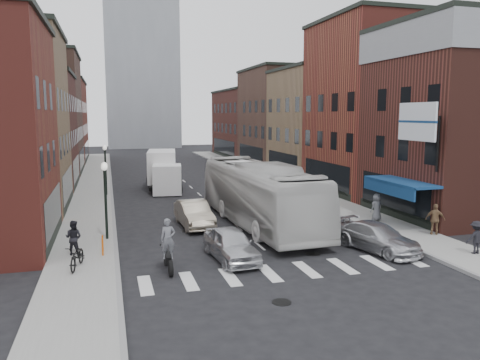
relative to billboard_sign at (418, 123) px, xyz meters
name	(u,v)px	position (x,y,z in m)	size (l,w,h in m)	color
ground	(266,251)	(-8.59, -0.50, -6.13)	(160.00, 160.00, 0.00)	black
sidewalk_left	(94,189)	(-17.09, 21.50, -6.06)	(3.00, 74.00, 0.15)	gray
sidewalk_right	(275,181)	(-0.09, 21.50, -6.06)	(3.00, 74.00, 0.15)	gray
curb_left	(111,189)	(-15.59, 21.50, -6.13)	(0.20, 74.00, 0.16)	gray
curb_right	(260,182)	(-1.59, 21.50, -6.13)	(0.20, 74.00, 0.16)	gray
crosswalk_stripes	(289,271)	(-8.59, -3.50, -6.13)	(12.00, 2.20, 0.01)	silver
bldg_left_mid_b	(14,131)	(-23.58, 23.50, -0.98)	(10.30, 10.20, 10.30)	#4C221B
bldg_left_far_a	(32,114)	(-23.58, 34.50, 0.52)	(10.30, 12.20, 13.30)	#503228
bldg_left_far_b	(47,121)	(-23.58, 48.50, -0.48)	(10.30, 16.20, 11.30)	maroon
bldg_right_corner	(464,121)	(6.41, 4.00, 0.02)	(10.30, 9.20, 12.30)	#4C221B
bldg_right_mid_a	(382,107)	(6.41, 13.50, 1.02)	(10.30, 10.20, 14.30)	maroon
bldg_right_mid_b	(327,123)	(6.41, 23.50, -0.48)	(10.30, 10.20, 11.30)	#8E724E
bldg_right_far_a	(288,118)	(6.41, 34.50, 0.02)	(10.30, 12.20, 12.30)	#503228
bldg_right_far_b	(255,124)	(6.41, 48.50, -0.98)	(10.30, 16.20, 10.30)	#4C221B
awning_blue	(398,183)	(0.34, 2.00, -3.50)	(1.80, 5.00, 0.78)	navy
billboard_sign	(418,123)	(0.00, 0.00, 0.00)	(1.52, 3.00, 3.70)	black
distant_tower	(140,21)	(-8.59, 77.50, 18.87)	(14.00, 14.00, 50.00)	#9399A0
streetlamp_near	(105,186)	(-15.99, 3.50, -3.22)	(0.32, 1.22, 4.11)	black
streetlamp_far	(105,161)	(-15.99, 17.50, -3.22)	(0.32, 1.22, 4.11)	black
bike_rack	(103,245)	(-16.19, 0.80, -5.58)	(0.08, 0.68, 0.80)	#D8590C
box_truck	(163,171)	(-11.16, 19.55, -4.46)	(3.03, 8.01, 3.38)	white
motorcycle_rider	(168,247)	(-13.50, -2.06, -5.07)	(0.66, 2.23, 2.27)	black
transit_bus	(259,194)	(-7.23, 4.80, -4.25)	(3.17, 13.55, 3.77)	silver
sedan_left_near	(231,244)	(-10.55, -1.28, -5.41)	(1.71, 4.26, 1.45)	silver
sedan_left_far	(194,214)	(-11.02, 5.50, -5.38)	(1.59, 4.57, 1.51)	beige
curb_car	(377,237)	(-3.36, -1.86, -5.46)	(1.88, 4.62, 1.34)	silver
parked_bicycle	(77,256)	(-17.20, -1.05, -5.48)	(0.67, 1.92, 1.01)	black
ped_left_solo	(74,238)	(-17.46, 1.00, -5.18)	(0.78, 0.45, 1.61)	black
ped_right_a	(476,237)	(0.52, -3.93, -5.21)	(1.00, 0.49, 1.55)	black
ped_right_b	(435,219)	(1.01, -0.50, -5.14)	(0.99, 0.50, 1.69)	brown
ped_right_c	(377,207)	(-0.11, 3.42, -5.16)	(0.80, 0.52, 1.65)	slate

